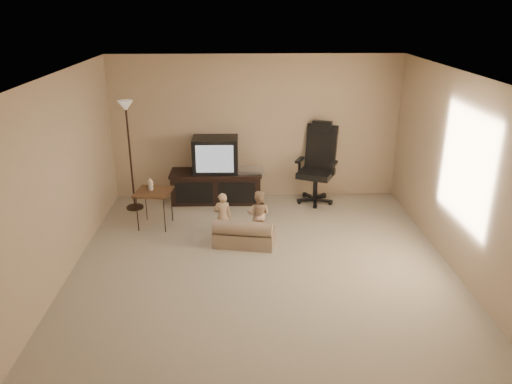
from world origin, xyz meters
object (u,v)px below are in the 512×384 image
at_px(side_table, 153,192).
at_px(tv_stand, 217,175).
at_px(toddler_right, 258,214).
at_px(floor_lamp, 128,131).
at_px(toddler_left, 223,216).
at_px(child_sofa, 244,234).
at_px(office_chair, 317,174).

bearing_deg(side_table, tv_stand, 48.23).
height_order(side_table, toddler_right, side_table).
bearing_deg(toddler_right, floor_lamp, -13.99).
xyz_separation_m(tv_stand, floor_lamp, (-1.39, -0.30, 0.86)).
xyz_separation_m(toddler_left, toddler_right, (0.53, 0.07, 0.00)).
relative_size(floor_lamp, child_sofa, 1.97).
distance_m(toddler_left, toddler_right, 0.53).
relative_size(tv_stand, toddler_left, 2.22).
bearing_deg(side_table, child_sofa, -27.65).
bearing_deg(side_table, office_chair, 20.00).
bearing_deg(floor_lamp, toddler_left, -38.86).
xyz_separation_m(side_table, toddler_right, (1.60, -0.44, -0.20)).
bearing_deg(child_sofa, toddler_right, 62.86).
relative_size(side_table, floor_lamp, 0.43).
relative_size(tv_stand, floor_lamp, 0.88).
bearing_deg(toddler_right, side_table, 0.13).
height_order(office_chair, child_sofa, office_chair).
distance_m(tv_stand, office_chair, 1.75).
bearing_deg(tv_stand, side_table, -130.91).
relative_size(floor_lamp, toddler_right, 2.52).
relative_size(child_sofa, toddler_right, 1.28).
distance_m(floor_lamp, toddler_left, 2.21).
bearing_deg(floor_lamp, side_table, -57.40).
bearing_deg(toddler_left, tv_stand, -91.21).
bearing_deg(side_table, toddler_left, -25.42).
xyz_separation_m(side_table, floor_lamp, (-0.47, 0.73, 0.78)).
bearing_deg(child_sofa, side_table, 163.09).
height_order(child_sofa, toddler_right, toddler_right).
bearing_deg(tv_stand, toddler_right, -64.61).
bearing_deg(office_chair, child_sofa, -102.33).
height_order(child_sofa, toddler_left, toddler_left).
height_order(tv_stand, toddler_left, tv_stand).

